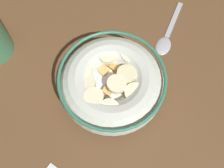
# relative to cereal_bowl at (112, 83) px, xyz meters

# --- Properties ---
(ground_plane) EXTENTS (1.07, 1.07, 0.02)m
(ground_plane) POSITION_rel_cereal_bowl_xyz_m (-0.00, 0.00, -0.04)
(ground_plane) COLOR brown
(cereal_bowl) EXTENTS (0.19, 0.19, 0.06)m
(cereal_bowl) POSITION_rel_cereal_bowl_xyz_m (0.00, 0.00, 0.00)
(cereal_bowl) COLOR beige
(cereal_bowl) RESTS_ON ground_plane
(spoon) EXTENTS (0.13, 0.09, 0.01)m
(spoon) POSITION_rel_cereal_bowl_xyz_m (-0.15, -0.03, -0.03)
(spoon) COLOR #A5A5AD
(spoon) RESTS_ON ground_plane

